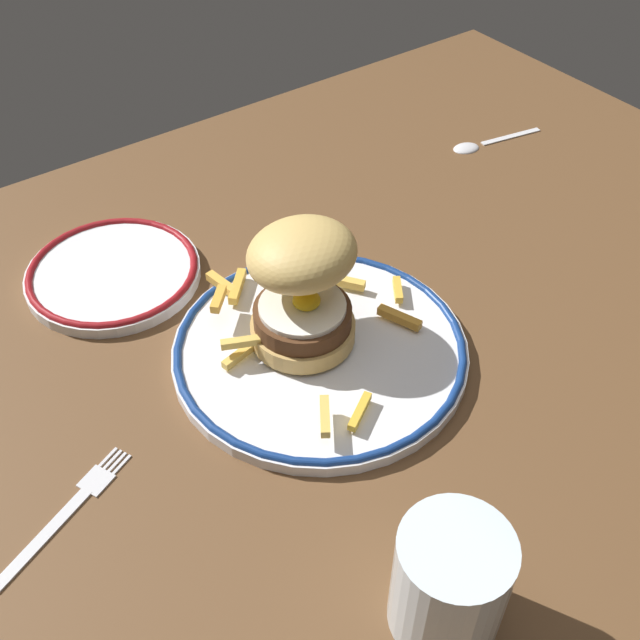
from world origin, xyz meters
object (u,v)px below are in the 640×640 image
object	(u,v)px
water_glass	(449,587)
spoon	(476,144)
burger	(302,282)
fork	(67,511)
side_plate	(113,272)
dinner_plate	(320,349)

from	to	relation	value
water_glass	spoon	distance (cm)	64.77
spoon	burger	bearing A→B (deg)	-157.47
water_glass	spoon	size ratio (longest dim) A/B	0.71
burger	fork	distance (cm)	27.64
water_glass	fork	size ratio (longest dim) A/B	0.69
burger	side_plate	size ratio (longest dim) A/B	0.79
burger	water_glass	distance (cm)	29.79
dinner_plate	burger	bearing A→B (deg)	92.51
burger	side_plate	xyz separation A→B (cm)	(-11.03, 19.22, -6.52)
dinner_plate	side_plate	size ratio (longest dim) A/B	1.53
fork	dinner_plate	bearing A→B (deg)	4.98
burger	water_glass	xyz separation A→B (cm)	(-7.86, -28.56, -3.18)
side_plate	fork	size ratio (longest dim) A/B	1.33
side_plate	spoon	xyz separation A→B (cm)	(49.89, -3.09, -0.48)
burger	water_glass	bearing A→B (deg)	-105.38
side_plate	spoon	bearing A→B (deg)	-3.54
water_glass	side_plate	distance (cm)	48.00
burger	fork	xyz separation A→B (cm)	(-26.24, -4.92, -7.17)
water_glass	dinner_plate	bearing A→B (deg)	72.91
dinner_plate	fork	world-z (taller)	dinner_plate
side_plate	spoon	distance (cm)	49.99
dinner_plate	spoon	xyz separation A→B (cm)	(38.75, 18.75, -0.48)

